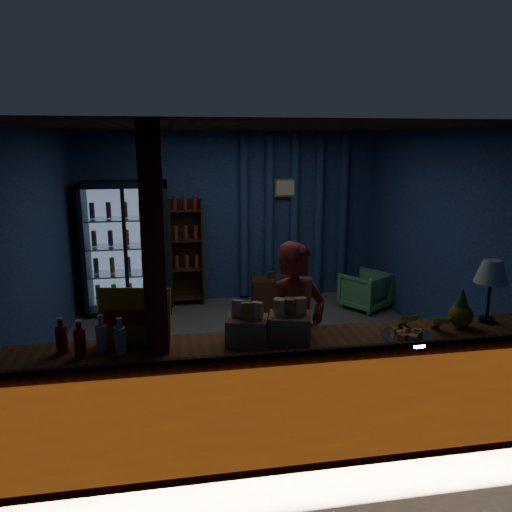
{
  "coord_description": "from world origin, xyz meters",
  "views": [
    {
      "loc": [
        -0.93,
        -5.4,
        2.46
      ],
      "look_at": [
        -0.02,
        -0.2,
        1.23
      ],
      "focal_mm": 35.0,
      "sensor_mm": 36.0,
      "label": 1
    }
  ],
  "objects_px": {
    "green_chair": "(365,290)",
    "table_lamp": "(491,274)",
    "shopkeeper": "(297,334)",
    "pastry_tray": "(407,335)"
  },
  "relations": [
    {
      "from": "green_chair",
      "to": "table_lamp",
      "type": "height_order",
      "value": "table_lamp"
    },
    {
      "from": "shopkeeper",
      "to": "table_lamp",
      "type": "height_order",
      "value": "shopkeeper"
    },
    {
      "from": "green_chair",
      "to": "pastry_tray",
      "type": "distance_m",
      "value": 3.57
    },
    {
      "from": "shopkeeper",
      "to": "pastry_tray",
      "type": "relative_size",
      "value": 4.0
    },
    {
      "from": "green_chair",
      "to": "pastry_tray",
      "type": "height_order",
      "value": "pastry_tray"
    },
    {
      "from": "green_chair",
      "to": "shopkeeper",
      "type": "bearing_deg",
      "value": 24.46
    },
    {
      "from": "green_chair",
      "to": "pastry_tray",
      "type": "relative_size",
      "value": 1.5
    },
    {
      "from": "shopkeeper",
      "to": "pastry_tray",
      "type": "xyz_separation_m",
      "value": [
        0.75,
        -0.56,
        0.16
      ]
    },
    {
      "from": "shopkeeper",
      "to": "pastry_tray",
      "type": "distance_m",
      "value": 0.94
    },
    {
      "from": "green_chair",
      "to": "table_lamp",
      "type": "relative_size",
      "value": 1.13
    }
  ]
}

